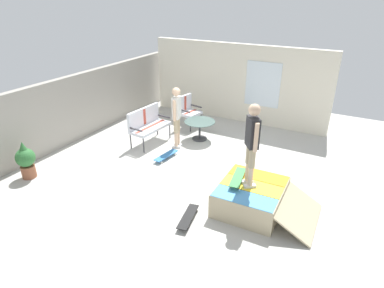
{
  "coord_description": "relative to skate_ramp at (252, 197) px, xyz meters",
  "views": [
    {
      "loc": [
        -6.12,
        -3.28,
        4.03
      ],
      "look_at": [
        0.02,
        0.1,
        0.7
      ],
      "focal_mm": 30.51,
      "sensor_mm": 36.0,
      "label": 1
    }
  ],
  "objects": [
    {
      "name": "ground_plane",
      "position": [
        0.76,
        1.71,
        -0.31
      ],
      "size": [
        12.0,
        12.0,
        0.1
      ],
      "primitive_type": "cube",
      "color": "beige"
    },
    {
      "name": "back_wall_cinderblock",
      "position": [
        0.76,
        5.71,
        0.68
      ],
      "size": [
        9.0,
        0.2,
        1.87
      ],
      "color": "#9E998E",
      "rests_on": "ground_plane"
    },
    {
      "name": "house_facade",
      "position": [
        4.56,
        2.2,
        1.0
      ],
      "size": [
        0.23,
        6.0,
        2.52
      ],
      "color": "silver",
      "rests_on": "ground_plane"
    },
    {
      "name": "skate_ramp",
      "position": [
        0.0,
        0.0,
        0.0
      ],
      "size": [
        1.42,
        1.96,
        0.53
      ],
      "color": "tan",
      "rests_on": "ground_plane"
    },
    {
      "name": "patio_bench",
      "position": [
        1.58,
        3.71,
        0.35
      ],
      "size": [
        1.29,
        0.65,
        1.02
      ],
      "color": "#38383D",
      "rests_on": "ground_plane"
    },
    {
      "name": "patio_chair_near_house",
      "position": [
        3.19,
        3.31,
        0.35
      ],
      "size": [
        0.71,
        0.65,
        1.02
      ],
      "color": "#38383D",
      "rests_on": "ground_plane"
    },
    {
      "name": "patio_table",
      "position": [
        2.49,
        2.5,
        0.14
      ],
      "size": [
        0.9,
        0.9,
        0.57
      ],
      "color": "#38383D",
      "rests_on": "ground_plane"
    },
    {
      "name": "person_watching",
      "position": [
        1.75,
        2.82,
        0.74
      ],
      "size": [
        0.47,
        0.3,
        1.71
      ],
      "color": "silver",
      "rests_on": "ground_plane"
    },
    {
      "name": "person_skater",
      "position": [
        -0.0,
        0.11,
        1.24
      ],
      "size": [
        0.4,
        0.36,
        1.68
      ],
      "color": "silver",
      "rests_on": "skate_ramp"
    },
    {
      "name": "skateboard_by_bench",
      "position": [
        0.97,
        2.7,
        -0.18
      ],
      "size": [
        0.82,
        0.29,
        0.1
      ],
      "color": "#3372B2",
      "rests_on": "ground_plane"
    },
    {
      "name": "skateboard_spare",
      "position": [
        -0.97,
        0.93,
        -0.18
      ],
      "size": [
        0.82,
        0.35,
        0.1
      ],
      "color": "black",
      "rests_on": "ground_plane"
    },
    {
      "name": "skateboard_on_ramp",
      "position": [
        0.02,
        0.34,
        0.35
      ],
      "size": [
        0.82,
        0.33,
        0.1
      ],
      "color": "#3F8C4C",
      "rests_on": "skate_ramp"
    },
    {
      "name": "potted_plant",
      "position": [
        -1.38,
        5.02,
        0.2
      ],
      "size": [
        0.44,
        0.44,
        0.92
      ],
      "color": "brown",
      "rests_on": "ground_plane"
    }
  ]
}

